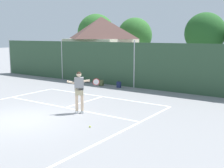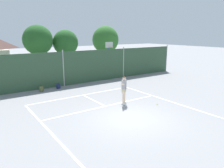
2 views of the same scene
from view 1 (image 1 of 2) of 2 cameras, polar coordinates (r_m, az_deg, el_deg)
name	(u,v)px [view 1 (image 1 of 2)]	position (r m, az deg, el deg)	size (l,w,h in m)	color
ground_plane	(23,120)	(12.43, -17.22, -6.79)	(120.00, 120.00, 0.00)	gray
court_markings	(35,116)	(12.82, -14.94, -6.17)	(8.30, 11.10, 0.01)	white
chainlink_fence	(134,65)	(18.94, 4.42, 3.72)	(26.09, 0.09, 3.10)	#2D4C33
clubhouse_building	(101,44)	(26.30, -2.12, 7.87)	(5.58, 5.11, 5.04)	beige
treeline_backdrop	(181,35)	(29.06, 13.54, 9.46)	(27.21, 4.07, 5.85)	brown
tennis_player	(79,88)	(12.75, -6.45, -0.87)	(1.07, 1.04, 1.85)	silver
tennis_ball	(90,127)	(10.98, -4.38, -8.37)	(0.07, 0.07, 0.07)	#CCE033
backpack_olive	(101,83)	(19.74, -2.15, 0.22)	(0.31, 0.28, 0.46)	#566038
backpack_navy	(119,85)	(18.98, 1.35, -0.16)	(0.32, 0.30, 0.46)	navy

